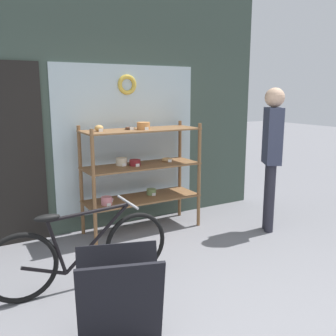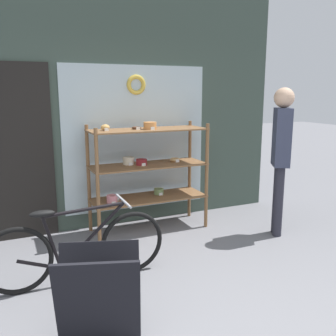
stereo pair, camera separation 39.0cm
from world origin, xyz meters
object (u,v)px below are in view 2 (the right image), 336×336
at_px(sandwich_board, 99,297).
at_px(display_case, 147,166).
at_px(bicycle, 77,249).
at_px(pedestrian, 281,149).

bearing_deg(sandwich_board, display_case, 78.71).
height_order(display_case, sandwich_board, display_case).
distance_m(display_case, sandwich_board, 2.33).
bearing_deg(bicycle, sandwich_board, -90.54).
bearing_deg(bicycle, pedestrian, 5.76).
distance_m(display_case, bicycle, 1.60).
distance_m(display_case, pedestrian, 1.67).
relative_size(sandwich_board, pedestrian, 0.38).
relative_size(bicycle, pedestrian, 0.93).
distance_m(bicycle, pedestrian, 2.63).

